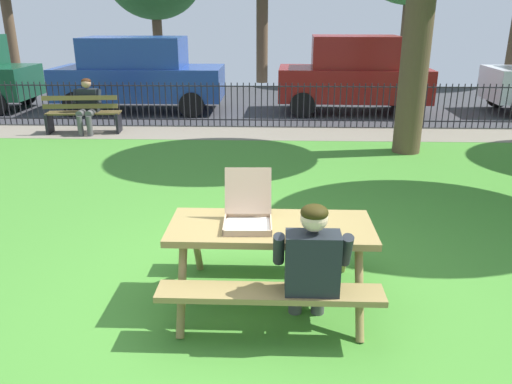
% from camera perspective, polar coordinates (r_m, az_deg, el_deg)
% --- Properties ---
extents(ground, '(28.00, 11.50, 0.02)m').
position_cam_1_polar(ground, '(6.46, -0.13, -3.45)').
color(ground, '#44872F').
extents(cobblestone_walkway, '(28.00, 1.40, 0.01)m').
position_cam_1_polar(cobblestone_walkway, '(11.28, 0.88, 6.69)').
color(cobblestone_walkway, gray).
extents(street_asphalt, '(28.00, 6.72, 0.01)m').
position_cam_1_polar(street_asphalt, '(15.27, 1.22, 10.11)').
color(street_asphalt, '#38383D').
extents(picnic_table_foreground, '(1.80, 1.48, 0.79)m').
position_cam_1_polar(picnic_table_foreground, '(4.50, 1.68, -5.75)').
color(picnic_table_foreground, olive).
rests_on(picnic_table_foreground, ground).
extents(pizza_box_open, '(0.43, 0.50, 0.46)m').
position_cam_1_polar(pizza_box_open, '(4.42, -0.93, -2.24)').
color(pizza_box_open, tan).
rests_on(pizza_box_open, picnic_table_foreground).
extents(adult_at_table, '(0.61, 0.59, 1.19)m').
position_cam_1_polar(adult_at_table, '(4.04, 6.30, -8.07)').
color(adult_at_table, '#454545').
rests_on(adult_at_table, ground).
extents(iron_fence_streetside, '(22.98, 0.03, 1.02)m').
position_cam_1_polar(iron_fence_streetside, '(11.86, 0.97, 9.91)').
color(iron_fence_streetside, black).
rests_on(iron_fence_streetside, ground).
extents(park_bench_left, '(1.63, 0.61, 0.85)m').
position_cam_1_polar(park_bench_left, '(11.84, -19.05, 8.32)').
color(park_bench_left, brown).
rests_on(park_bench_left, ground).
extents(person_on_park_bench, '(0.62, 0.60, 1.19)m').
position_cam_1_polar(person_on_park_bench, '(11.77, -18.63, 9.51)').
color(person_on_park_bench, '#4C4C4C').
rests_on(person_on_park_bench, ground).
extents(parked_car_left, '(4.41, 1.93, 1.94)m').
position_cam_1_polar(parked_car_left, '(14.14, -13.17, 12.99)').
color(parked_car_left, navy).
rests_on(parked_car_left, ground).
extents(parked_car_center, '(3.97, 1.96, 1.98)m').
position_cam_1_polar(parked_car_center, '(13.81, 11.02, 13.01)').
color(parked_car_center, maroon).
rests_on(parked_car_center, ground).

